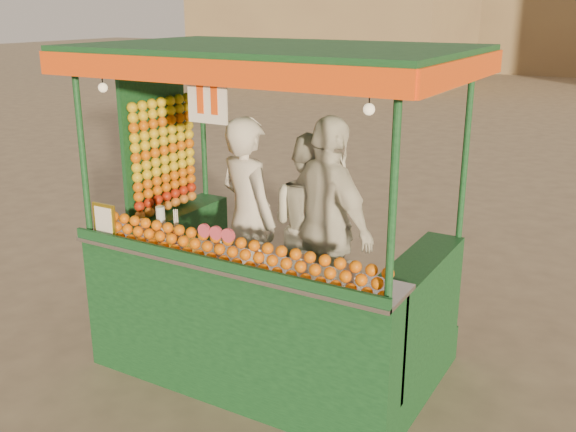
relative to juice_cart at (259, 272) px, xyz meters
The scene contains 6 objects.
ground 0.91m from the juice_cart, behind, with size 90.00×90.00×0.00m, color brown.
building_left 22.18m from the juice_cart, 114.93° to the left, with size 10.00×6.00×6.00m, color #927A53.
juice_cart is the anchor object (origin of this frame).
vendor_left 0.51m from the juice_cart, 135.78° to the left, with size 0.74×0.62×1.75m.
vendor_middle 0.63m from the juice_cart, 72.53° to the left, with size 0.92×0.80×1.61m.
vendor_right 0.67m from the juice_cart, 37.28° to the left, with size 1.14×0.88×1.80m.
Camera 1 is at (2.97, -4.15, 2.90)m, focal length 40.92 mm.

